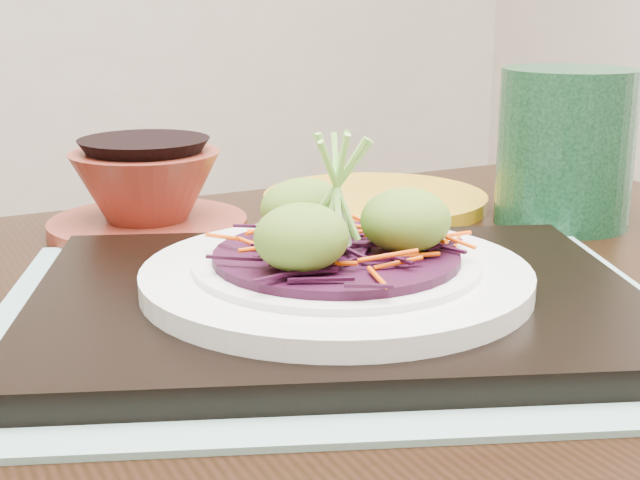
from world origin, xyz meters
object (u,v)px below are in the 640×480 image
terracotta_bowl_set (147,197)px  yellow_plate (375,200)px  dining_table (277,437)px  serving_tray (336,300)px  white_plate (336,275)px  green_jar (565,148)px

terracotta_bowl_set → yellow_plate: terracotta_bowl_set is taller
dining_table → serving_tray: serving_tray is taller
white_plate → green_jar: bearing=17.4°
serving_tray → terracotta_bowl_set: (-0.02, 0.27, 0.02)m
white_plate → green_jar: green_jar is taller
green_jar → yellow_plate: bearing=126.2°
serving_tray → terracotta_bowl_set: terracotta_bowl_set is taller
serving_tray → green_jar: bearing=44.4°
dining_table → yellow_plate: 0.34m
green_jar → white_plate: bearing=-162.6°
white_plate → yellow_plate: size_ratio=1.14×
dining_table → white_plate: bearing=-36.2°
white_plate → green_jar: size_ratio=1.78×
dining_table → terracotta_bowl_set: bearing=93.1°
dining_table → yellow_plate: (0.24, 0.22, 0.10)m
green_jar → serving_tray: bearing=-162.6°
serving_tray → white_plate: (0.00, 0.00, 0.02)m
yellow_plate → serving_tray: bearing=-130.3°
dining_table → terracotta_bowl_set: terracotta_bowl_set is taller
serving_tray → white_plate: white_plate is taller
terracotta_bowl_set → green_jar: green_jar is taller
yellow_plate → green_jar: green_jar is taller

